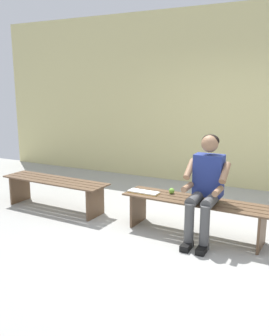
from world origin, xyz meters
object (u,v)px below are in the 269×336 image
object	(u,v)px
book_open	(144,192)
person_seated	(205,184)
bench_far	(55,187)
bench_near	(195,208)
apple	(172,191)

from	to	relation	value
book_open	person_seated	bearing A→B (deg)	177.22
bench_far	book_open	size ratio (longest dim) A/B	4.12
bench_near	person_seated	bearing A→B (deg)	144.89
person_seated	bench_near	bearing A→B (deg)	-35.11
bench_far	book_open	distance (m)	1.48
bench_near	person_seated	xyz separation A→B (m)	(-0.14, 0.10, 0.34)
bench_far	person_seated	distance (m)	2.34
apple	book_open	distance (m)	0.36
apple	bench_near	bearing A→B (deg)	163.27
bench_near	bench_far	bearing A→B (deg)	0.00
apple	book_open	world-z (taller)	apple
bench_far	apple	distance (m)	1.82
person_seated	book_open	xyz separation A→B (m)	(0.83, -0.08, -0.23)
bench_far	bench_near	bearing A→B (deg)	-180.00
bench_far	book_open	bearing A→B (deg)	179.08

